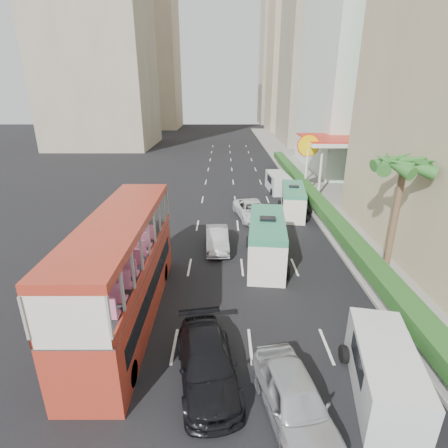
{
  "coord_description": "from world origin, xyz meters",
  "views": [
    {
      "loc": [
        -1.52,
        -13.84,
        10.05
      ],
      "look_at": [
        -1.5,
        4.0,
        3.2
      ],
      "focal_mm": 28.0,
      "sensor_mm": 36.0,
      "label": 1
    }
  ],
  "objects_px": {
    "car_silver_lane_a": "(217,248)",
    "van_asset": "(252,218)",
    "car_silver_lane_b": "(293,418)",
    "minibus_near": "(267,241)",
    "car_black": "(207,379)",
    "shell_station": "(332,164)",
    "palm_tree": "(394,221)",
    "panel_van_far": "(278,183)",
    "panel_van_near": "(384,371)",
    "minibus_far": "(293,201)",
    "double_decker_bus": "(124,270)"
  },
  "relations": [
    {
      "from": "van_asset",
      "to": "shell_station",
      "type": "relative_size",
      "value": 0.64
    },
    {
      "from": "double_decker_bus",
      "to": "palm_tree",
      "type": "relative_size",
      "value": 1.72
    },
    {
      "from": "panel_van_near",
      "to": "van_asset",
      "type": "bearing_deg",
      "value": 111.14
    },
    {
      "from": "palm_tree",
      "to": "car_black",
      "type": "bearing_deg",
      "value": -141.99
    },
    {
      "from": "minibus_near",
      "to": "panel_van_far",
      "type": "relative_size",
      "value": 1.35
    },
    {
      "from": "palm_tree",
      "to": "minibus_far",
      "type": "bearing_deg",
      "value": 107.48
    },
    {
      "from": "car_silver_lane_a",
      "to": "car_black",
      "type": "bearing_deg",
      "value": -93.85
    },
    {
      "from": "car_silver_lane_b",
      "to": "minibus_far",
      "type": "distance_m",
      "value": 20.56
    },
    {
      "from": "car_silver_lane_a",
      "to": "minibus_far",
      "type": "relative_size",
      "value": 0.77
    },
    {
      "from": "van_asset",
      "to": "panel_van_near",
      "type": "xyz_separation_m",
      "value": [
        3.18,
        -18.09,
        0.93
      ]
    },
    {
      "from": "car_silver_lane_a",
      "to": "car_silver_lane_b",
      "type": "xyz_separation_m",
      "value": [
        2.71,
        -13.14,
        0.0
      ]
    },
    {
      "from": "double_decker_bus",
      "to": "minibus_near",
      "type": "height_order",
      "value": "double_decker_bus"
    },
    {
      "from": "panel_van_near",
      "to": "palm_tree",
      "type": "bearing_deg",
      "value": 77.01
    },
    {
      "from": "minibus_near",
      "to": "palm_tree",
      "type": "xyz_separation_m",
      "value": [
        6.68,
        -1.79,
        1.99
      ]
    },
    {
      "from": "car_silver_lane_b",
      "to": "minibus_near",
      "type": "height_order",
      "value": "minibus_near"
    },
    {
      "from": "palm_tree",
      "to": "minibus_near",
      "type": "bearing_deg",
      "value": 164.99
    },
    {
      "from": "van_asset",
      "to": "car_silver_lane_b",
      "type": "bearing_deg",
      "value": -101.64
    },
    {
      "from": "minibus_far",
      "to": "panel_van_far",
      "type": "relative_size",
      "value": 1.17
    },
    {
      "from": "double_decker_bus",
      "to": "car_silver_lane_b",
      "type": "distance_m",
      "value": 9.03
    },
    {
      "from": "car_black",
      "to": "minibus_near",
      "type": "distance_m",
      "value": 10.19
    },
    {
      "from": "car_silver_lane_b",
      "to": "van_asset",
      "type": "relative_size",
      "value": 0.9
    },
    {
      "from": "car_black",
      "to": "panel_van_far",
      "type": "relative_size",
      "value": 1.09
    },
    {
      "from": "panel_van_far",
      "to": "minibus_far",
      "type": "bearing_deg",
      "value": -92.81
    },
    {
      "from": "car_silver_lane_b",
      "to": "minibus_near",
      "type": "distance_m",
      "value": 11.32
    },
    {
      "from": "car_silver_lane_a",
      "to": "van_asset",
      "type": "relative_size",
      "value": 0.81
    },
    {
      "from": "double_decker_bus",
      "to": "minibus_far",
      "type": "height_order",
      "value": "double_decker_bus"
    },
    {
      "from": "car_silver_lane_a",
      "to": "car_silver_lane_b",
      "type": "height_order",
      "value": "car_silver_lane_b"
    },
    {
      "from": "minibus_near",
      "to": "van_asset",
      "type": "bearing_deg",
      "value": 97.84
    },
    {
      "from": "minibus_far",
      "to": "panel_van_near",
      "type": "xyz_separation_m",
      "value": [
        -0.36,
        -19.12,
        -0.26
      ]
    },
    {
      "from": "car_silver_lane_b",
      "to": "van_asset",
      "type": "distance_m",
      "value": 19.17
    },
    {
      "from": "car_silver_lane_b",
      "to": "minibus_far",
      "type": "relative_size",
      "value": 0.86
    },
    {
      "from": "car_black",
      "to": "panel_van_near",
      "type": "height_order",
      "value": "panel_van_near"
    },
    {
      "from": "car_black",
      "to": "car_silver_lane_a",
      "type": "bearing_deg",
      "value": 79.15
    },
    {
      "from": "double_decker_bus",
      "to": "minibus_far",
      "type": "bearing_deg",
      "value": 54.78
    },
    {
      "from": "shell_station",
      "to": "car_silver_lane_a",
      "type": "bearing_deg",
      "value": -128.0
    },
    {
      "from": "car_silver_lane_a",
      "to": "minibus_far",
      "type": "bearing_deg",
      "value": 44.98
    },
    {
      "from": "car_silver_lane_b",
      "to": "panel_van_far",
      "type": "distance_m",
      "value": 27.84
    },
    {
      "from": "car_black",
      "to": "shell_station",
      "type": "bearing_deg",
      "value": 55.67
    },
    {
      "from": "car_black",
      "to": "panel_van_near",
      "type": "xyz_separation_m",
      "value": [
        6.18,
        -0.6,
        0.93
      ]
    },
    {
      "from": "double_decker_bus",
      "to": "panel_van_near",
      "type": "distance_m",
      "value": 11.07
    },
    {
      "from": "panel_van_near",
      "to": "shell_station",
      "type": "bearing_deg",
      "value": 88.89
    },
    {
      "from": "panel_van_near",
      "to": "minibus_far",
      "type": "bearing_deg",
      "value": 100.07
    },
    {
      "from": "palm_tree",
      "to": "car_silver_lane_b",
      "type": "bearing_deg",
      "value": -126.74
    },
    {
      "from": "car_silver_lane_a",
      "to": "panel_van_near",
      "type": "bearing_deg",
      "value": -66.49
    },
    {
      "from": "double_decker_bus",
      "to": "minibus_far",
      "type": "xyz_separation_m",
      "value": [
        10.41,
        14.75,
        -1.33
      ]
    },
    {
      "from": "panel_van_near",
      "to": "palm_tree",
      "type": "xyz_separation_m",
      "value": [
        3.75,
        8.37,
        2.45
      ]
    },
    {
      "from": "minibus_far",
      "to": "panel_van_near",
      "type": "distance_m",
      "value": 19.12
    },
    {
      "from": "minibus_near",
      "to": "minibus_far",
      "type": "bearing_deg",
      "value": 75.81
    },
    {
      "from": "car_silver_lane_b",
      "to": "double_decker_bus",
      "type": "bearing_deg",
      "value": 130.27
    },
    {
      "from": "car_silver_lane_b",
      "to": "van_asset",
      "type": "height_order",
      "value": "car_silver_lane_b"
    }
  ]
}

